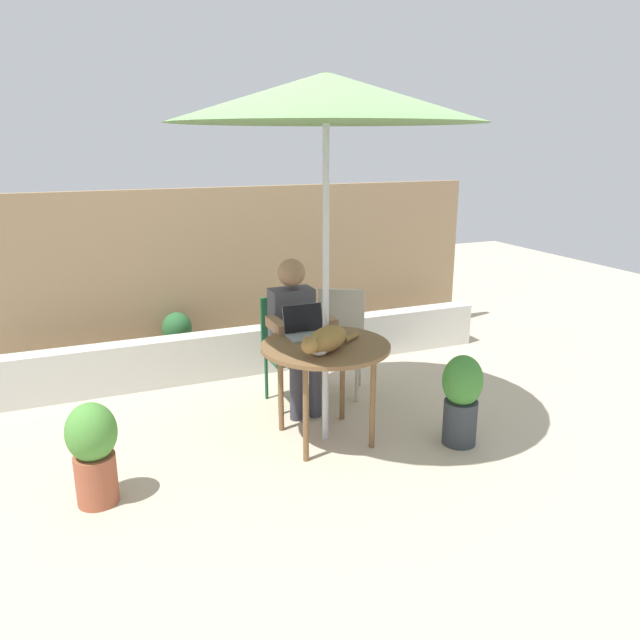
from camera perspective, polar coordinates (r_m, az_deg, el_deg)
ground_plane at (r=4.61m, az=0.49°, el=-10.84°), size 14.00×14.00×0.00m
fence_back at (r=6.28m, az=-7.35°, el=4.50°), size 5.08×0.08×1.67m
planter_wall_low at (r=5.84m, az=-5.37°, el=-2.68°), size 4.57×0.20×0.43m
patio_table at (r=4.35m, az=0.51°, el=-3.12°), size 0.91×0.91×0.73m
patio_umbrella at (r=4.11m, az=0.57°, el=19.77°), size 2.04×2.04×2.51m
chair_occupied at (r=5.08m, az=-2.94°, el=-2.00°), size 0.40×0.40×0.88m
chair_empty at (r=5.29m, az=1.85°, el=-1.22°), size 0.55×0.55×0.88m
person_seated at (r=4.89m, az=-2.34°, el=-0.63°), size 0.48×0.48×1.22m
laptop at (r=4.52m, az=-1.35°, el=-0.62°), size 0.30×0.25×0.21m
cat at (r=4.15m, az=0.52°, el=-1.89°), size 0.57×0.40×0.17m
potted_plant_near_fence at (r=6.05m, az=-13.00°, el=-1.66°), size 0.28×0.28×0.54m
potted_plant_by_chair at (r=4.51m, az=12.92°, el=-6.93°), size 0.29×0.29×0.67m
potted_plant_corner at (r=3.95m, az=-20.19°, el=-11.16°), size 0.30×0.30×0.64m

